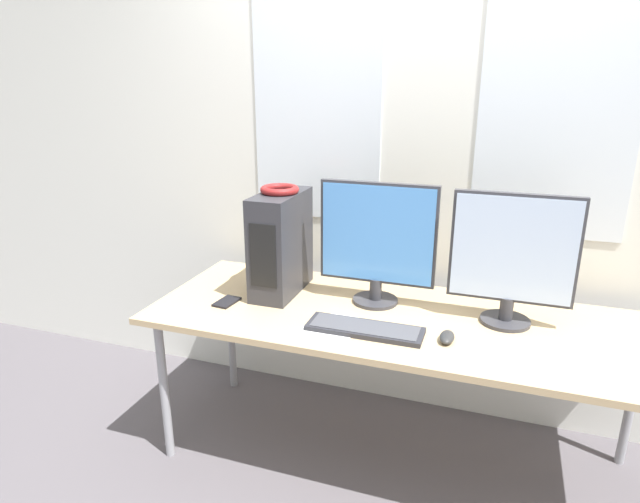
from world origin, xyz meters
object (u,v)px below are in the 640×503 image
pc_tower (281,243)px  headphones (280,190)px  monitor_right_near (512,257)px  monitor_main (377,241)px  keyboard (365,329)px  cell_phone (227,302)px  mouse (447,337)px

pc_tower → headphones: 0.25m
monitor_right_near → monitor_main: bearing=176.8°
monitor_main → keyboard: monitor_main is taller
pc_tower → monitor_main: 0.45m
keyboard → monitor_right_near: bearing=26.9°
headphones → keyboard: bearing=-30.6°
pc_tower → headphones: size_ratio=2.71×
pc_tower → cell_phone: 0.36m
headphones → pc_tower: bearing=-90.0°
pc_tower → cell_phone: size_ratio=3.50×
monitor_main → keyboard: 0.41m
pc_tower → keyboard: bearing=-30.5°
keyboard → mouse: bearing=4.0°
monitor_main → pc_tower: bearing=-177.9°
pc_tower → headphones: (0.00, 0.00, 0.25)m
pc_tower → mouse: 0.87m
keyboard → cell_phone: (-0.66, 0.07, -0.01)m
pc_tower → monitor_right_near: size_ratio=0.87×
monitor_right_near → cell_phone: 1.24m
headphones → mouse: 0.97m
mouse → cell_phone: size_ratio=0.80×
headphones → cell_phone: headphones is taller
headphones → monitor_right_near: 1.03m
cell_phone → monitor_main: bearing=25.9°
pc_tower → keyboard: pc_tower is taller
monitor_main → headphones: bearing=-178.0°
monitor_right_near → mouse: bearing=-130.4°
monitor_main → mouse: monitor_main is taller
monitor_main → monitor_right_near: bearing=-3.2°
keyboard → cell_phone: keyboard is taller
pc_tower → mouse: pc_tower is taller
headphones → mouse: (0.80, -0.26, -0.47)m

